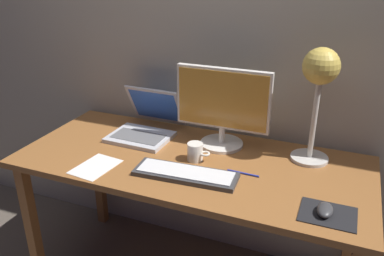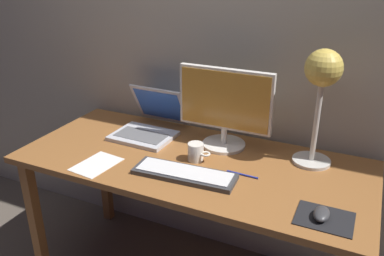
% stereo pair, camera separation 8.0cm
% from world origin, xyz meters
% --- Properties ---
extents(back_wall, '(4.80, 0.06, 2.60)m').
position_xyz_m(back_wall, '(0.00, 0.40, 1.30)').
color(back_wall, '#B2A893').
rests_on(back_wall, ground).
extents(desk, '(1.60, 0.70, 0.74)m').
position_xyz_m(desk, '(0.00, 0.00, 0.66)').
color(desk, '#935B2D').
rests_on(desk, ground).
extents(monitor, '(0.46, 0.21, 0.39)m').
position_xyz_m(monitor, '(0.08, 0.19, 0.95)').
color(monitor, silver).
rests_on(monitor, desk).
extents(keyboard_main, '(0.45, 0.17, 0.03)m').
position_xyz_m(keyboard_main, '(0.04, -0.15, 0.75)').
color(keyboard_main, '#38383A').
rests_on(keyboard_main, desk).
extents(laptop, '(0.31, 0.36, 0.23)m').
position_xyz_m(laptop, '(-0.32, 0.19, 0.80)').
color(laptop, silver).
rests_on(laptop, desk).
extents(desk_lamp, '(0.17, 0.17, 0.51)m').
position_xyz_m(desk_lamp, '(0.50, 0.20, 1.12)').
color(desk_lamp, beige).
rests_on(desk_lamp, desk).
extents(mousepad, '(0.20, 0.16, 0.00)m').
position_xyz_m(mousepad, '(0.62, -0.21, 0.74)').
color(mousepad, black).
rests_on(mousepad, desk).
extents(mouse, '(0.06, 0.10, 0.03)m').
position_xyz_m(mouse, '(0.61, -0.21, 0.76)').
color(mouse, '#38383A').
rests_on(mouse, mousepad).
extents(coffee_mug, '(0.11, 0.07, 0.08)m').
position_xyz_m(coffee_mug, '(0.02, 0.00, 0.78)').
color(coffee_mug, white).
rests_on(coffee_mug, desk).
extents(paper_sheet_near_mouse, '(0.17, 0.23, 0.00)m').
position_xyz_m(paper_sheet_near_mouse, '(-0.36, -0.23, 0.74)').
color(paper_sheet_near_mouse, white).
rests_on(paper_sheet_near_mouse, desk).
extents(pen, '(0.14, 0.01, 0.01)m').
position_xyz_m(pen, '(0.26, -0.04, 0.74)').
color(pen, '#2633A5').
rests_on(pen, desk).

